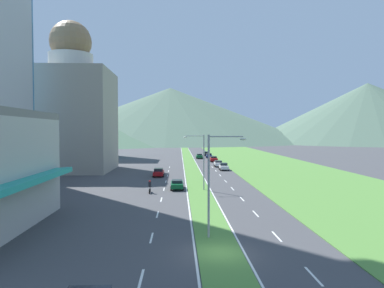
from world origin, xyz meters
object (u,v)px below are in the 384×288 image
object	(u,v)px
car_1	(177,184)
car_6	(207,154)
car_2	(218,164)
car_7	(159,172)
street_lamp_near	(213,178)
street_lamp_mid	(201,158)
car_3	(224,166)
motorcycle_rider	(150,188)
car_5	(199,156)
car_0	(214,159)
car_4	(209,156)

from	to	relation	value
car_1	car_6	distance (m)	70.51
car_2	car_7	distance (m)	22.11
car_1	car_2	world-z (taller)	car_2
street_lamp_near	street_lamp_mid	size ratio (longest dim) A/B	1.04
car_3	motorcycle_rider	bearing A→B (deg)	-26.18
car_1	street_lamp_mid	bearing A→B (deg)	-108.69
car_2	car_6	size ratio (longest dim) A/B	0.91
street_lamp_mid	car_5	size ratio (longest dim) A/B	1.94
street_lamp_near	car_7	world-z (taller)	street_lamp_near
car_7	motorcycle_rider	size ratio (longest dim) A/B	2.29
car_3	car_6	xyz separation A→B (m)	(-0.22, 44.76, -0.04)
car_0	car_6	xyz separation A→B (m)	(-0.10, 23.67, -0.04)
street_lamp_near	car_4	world-z (taller)	street_lamp_near
street_lamp_near	car_5	size ratio (longest dim) A/B	2.01
street_lamp_mid	motorcycle_rider	xyz separation A→B (m)	(-7.29, -2.00, -3.96)
car_5	car_6	world-z (taller)	car_5
car_6	car_3	bearing A→B (deg)	0.28
car_4	car_7	xyz separation A→B (m)	(-13.46, -45.14, 0.04)
street_lamp_near	car_0	world-z (taller)	street_lamp_near
street_lamp_mid	car_3	size ratio (longest dim) A/B	1.94
car_1	motorcycle_rider	distance (m)	4.94
street_lamp_mid	car_1	world-z (taller)	street_lamp_mid
car_0	car_1	size ratio (longest dim) A/B	1.02
car_4	car_5	bearing A→B (deg)	-53.67
motorcycle_rider	car_2	bearing A→B (deg)	-20.86
car_6	car_7	world-z (taller)	car_7
street_lamp_near	street_lamp_mid	bearing A→B (deg)	88.80
street_lamp_mid	car_4	distance (m)	61.51
car_0	car_5	distance (m)	11.83
car_2	motorcycle_rider	xyz separation A→B (m)	(-13.54, -35.55, -0.01)
street_lamp_near	car_7	bearing A→B (deg)	99.66
car_0	motorcycle_rider	xyz separation A→B (m)	(-13.76, -49.33, -0.04)
car_2	car_3	size ratio (longest dim) A/B	1.00
car_2	car_7	bearing A→B (deg)	-37.13
car_2	motorcycle_rider	bearing A→B (deg)	-20.86
car_2	car_4	distance (m)	27.51
car_1	car_4	xyz separation A→B (m)	(9.89, 59.86, 0.02)
car_4	car_6	size ratio (longest dim) A/B	0.90
car_1	motorcycle_rider	world-z (taller)	motorcycle_rider
car_0	car_3	size ratio (longest dim) A/B	1.11
car_3	car_7	bearing A→B (deg)	-52.98
car_5	car_6	distance (m)	12.74
car_0	car_2	distance (m)	13.79
motorcycle_rider	car_1	bearing A→B (deg)	-49.71
car_1	car_3	distance (m)	27.02
street_lamp_near	car_3	distance (m)	49.83
car_0	motorcycle_rider	world-z (taller)	motorcycle_rider
street_lamp_near	car_1	size ratio (longest dim) A/B	1.85
car_1	car_6	bearing A→B (deg)	-8.07
street_lamp_near	car_6	world-z (taller)	street_lamp_near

